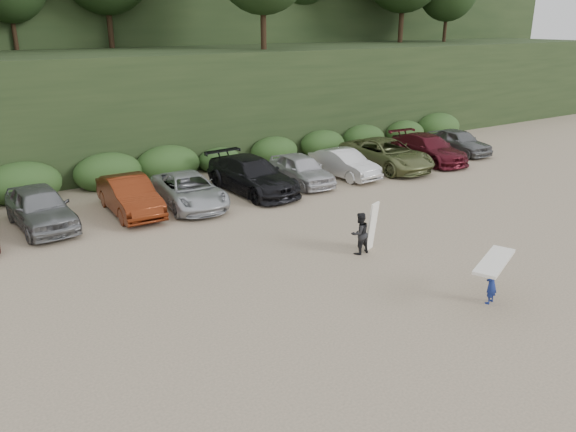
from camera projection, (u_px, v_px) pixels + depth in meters
ground at (315, 291)px, 16.75m from camera, size 120.00×120.00×0.00m
parked_cars at (182, 188)px, 24.33m from camera, size 36.65×6.11×1.64m
child_surfer at (493, 274)px, 15.74m from camera, size 2.29×1.47×1.34m
adult_surfer at (361, 233)px, 19.23m from camera, size 1.20×0.59×1.75m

